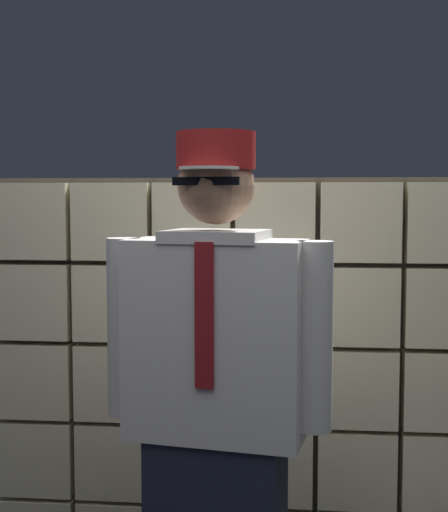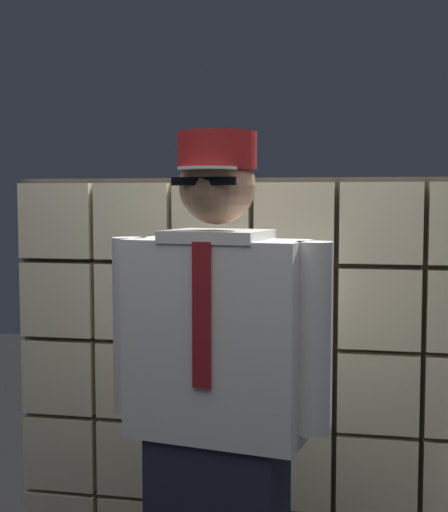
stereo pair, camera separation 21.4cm
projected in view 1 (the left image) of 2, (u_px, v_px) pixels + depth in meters
glass_block_wall at (234, 385)px, 3.00m from camera, size 2.03×0.10×1.70m
standing_person at (216, 414)px, 2.24m from camera, size 0.72×0.35×1.79m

